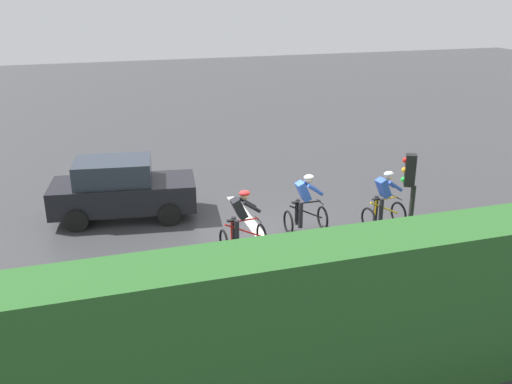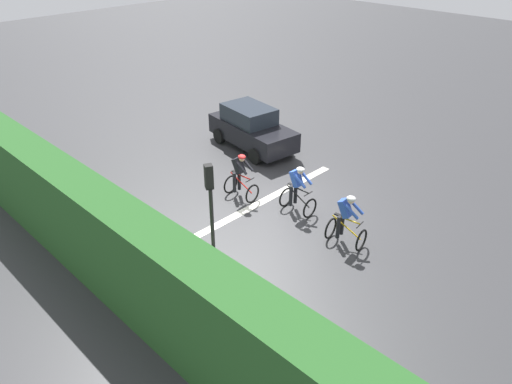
# 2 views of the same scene
# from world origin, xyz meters

# --- Properties ---
(ground_plane) EXTENTS (80.00, 80.00, 0.00)m
(ground_plane) POSITION_xyz_m (0.00, 0.00, 0.00)
(ground_plane) COLOR #333335
(sidewalk_kerb) EXTENTS (2.80, 24.68, 0.12)m
(sidewalk_kerb) POSITION_xyz_m (4.81, 2.00, 0.06)
(sidewalk_kerb) COLOR gray
(sidewalk_kerb) RESTS_ON ground
(stone_wall_low) EXTENTS (0.44, 24.68, 0.66)m
(stone_wall_low) POSITION_xyz_m (5.71, 2.00, 0.33)
(stone_wall_low) COLOR gray
(stone_wall_low) RESTS_ON ground
(hedge_wall) EXTENTS (1.10, 24.68, 2.84)m
(hedge_wall) POSITION_xyz_m (6.01, 2.00, 1.42)
(hedge_wall) COLOR #265623
(hedge_wall) RESTS_ON ground
(road_marking_stop_line) EXTENTS (7.00, 0.30, 0.01)m
(road_marking_stop_line) POSITION_xyz_m (0.00, -0.42, 0.00)
(road_marking_stop_line) COLOR silver
(road_marking_stop_line) RESTS_ON ground
(cyclist_lead) EXTENTS (0.81, 1.16, 1.66)m
(cyclist_lead) POSITION_xyz_m (0.13, 3.01, 0.80)
(cyclist_lead) COLOR black
(cyclist_lead) RESTS_ON ground
(cyclist_second) EXTENTS (0.69, 1.09, 1.66)m
(cyclist_second) POSITION_xyz_m (-0.26, 0.81, 0.80)
(cyclist_second) COLOR black
(cyclist_second) RESTS_ON ground
(cyclist_mid) EXTENTS (0.75, 1.12, 1.66)m
(cyclist_mid) POSITION_xyz_m (0.41, -1.18, 0.80)
(cyclist_mid) COLOR black
(cyclist_mid) RESTS_ON ground
(car_black) EXTENTS (2.30, 4.29, 1.76)m
(car_black) POSITION_xyz_m (-2.84, -3.88, 0.87)
(car_black) COLOR black
(car_black) RESTS_ON ground
(traffic_light_near_crossing) EXTENTS (0.27, 0.29, 3.34)m
(traffic_light_near_crossing) POSITION_xyz_m (3.82, 1.35, 2.22)
(traffic_light_near_crossing) COLOR black
(traffic_light_near_crossing) RESTS_ON ground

